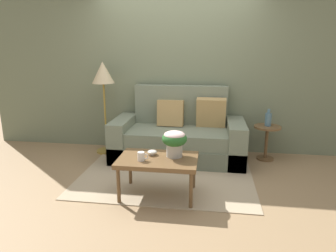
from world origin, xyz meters
name	(u,v)px	position (x,y,z in m)	size (l,w,h in m)	color
ground_plane	(166,176)	(0.00, 0.00, 0.00)	(14.00, 14.00, 0.00)	#997A56
wall_back	(177,58)	(0.00, 1.22, 1.50)	(6.40, 0.12, 2.99)	slate
area_rug	(166,175)	(0.00, 0.02, 0.01)	(2.26, 1.68, 0.01)	tan
couch	(179,137)	(0.09, 0.73, 0.33)	(1.96, 0.90, 1.08)	#626B59
coffee_table	(158,162)	(-0.01, -0.53, 0.41)	(0.89, 0.59, 0.46)	brown
side_table	(267,136)	(1.41, 0.85, 0.36)	(0.40, 0.40, 0.52)	brown
floor_lamp	(103,80)	(-1.11, 0.84, 1.18)	(0.35, 0.35, 1.45)	olive
potted_plant	(174,140)	(0.17, -0.45, 0.65)	(0.28, 0.28, 0.30)	#B7B2A8
coffee_mug	(141,156)	(-0.18, -0.64, 0.51)	(0.12, 0.08, 0.10)	white
snack_bowl	(152,152)	(-0.09, -0.44, 0.49)	(0.11, 0.11, 0.06)	silver
table_vase	(268,119)	(1.41, 0.87, 0.63)	(0.09, 0.09, 0.26)	slate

